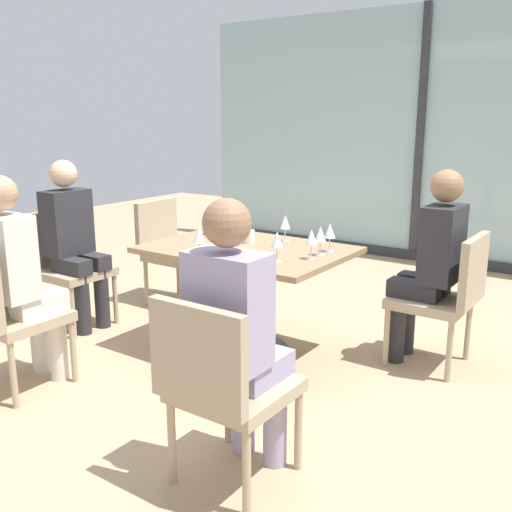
{
  "coord_description": "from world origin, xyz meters",
  "views": [
    {
      "loc": [
        2.18,
        -3.03,
        1.58
      ],
      "look_at": [
        0.0,
        0.1,
        0.65
      ],
      "focal_mm": 40.88,
      "sensor_mm": 36.0,
      "label": 1
    }
  ],
  "objects_px": {
    "chair_front_left": "(3,311)",
    "wine_glass_1": "(199,236)",
    "chair_far_left": "(170,246)",
    "wine_glass_4": "(277,240)",
    "cell_phone_on_table": "(214,233)",
    "wine_glass_3": "(320,235)",
    "wine_glass_5": "(285,223)",
    "person_front_right": "(237,328)",
    "chair_far_right": "(447,292)",
    "wine_glass_6": "(330,231)",
    "dining_table_main": "(247,273)",
    "chair_side_end": "(66,261)",
    "chair_front_right": "(222,381)",
    "person_side_end": "(73,236)",
    "coffee_cup": "(249,236)",
    "wine_glass_0": "(220,237)",
    "person_far_right": "(432,259)",
    "person_front_left": "(17,272)",
    "wine_glass_2": "(312,238)"
  },
  "relations": [
    {
      "from": "person_side_end",
      "to": "coffee_cup",
      "type": "bearing_deg",
      "value": 19.31
    },
    {
      "from": "chair_side_end",
      "to": "person_far_right",
      "type": "bearing_deg",
      "value": 18.55
    },
    {
      "from": "person_side_end",
      "to": "wine_glass_5",
      "type": "xyz_separation_m",
      "value": [
        1.46,
        0.63,
        0.16
      ]
    },
    {
      "from": "chair_front_right",
      "to": "person_side_end",
      "type": "distance_m",
      "value": 2.34
    },
    {
      "from": "cell_phone_on_table",
      "to": "chair_far_left",
      "type": "bearing_deg",
      "value": 171.16
    },
    {
      "from": "chair_side_end",
      "to": "chair_far_right",
      "type": "relative_size",
      "value": 1.0
    },
    {
      "from": "cell_phone_on_table",
      "to": "wine_glass_1",
      "type": "bearing_deg",
      "value": -44.93
    },
    {
      "from": "chair_far_left",
      "to": "wine_glass_5",
      "type": "distance_m",
      "value": 1.35
    },
    {
      "from": "chair_front_left",
      "to": "wine_glass_1",
      "type": "bearing_deg",
      "value": 51.99
    },
    {
      "from": "person_front_right",
      "to": "wine_glass_3",
      "type": "bearing_deg",
      "value": 102.81
    },
    {
      "from": "chair_far_right",
      "to": "cell_phone_on_table",
      "type": "bearing_deg",
      "value": -170.02
    },
    {
      "from": "person_side_end",
      "to": "coffee_cup",
      "type": "xyz_separation_m",
      "value": [
        1.28,
        0.45,
        0.08
      ]
    },
    {
      "from": "chair_far_right",
      "to": "wine_glass_6",
      "type": "height_order",
      "value": "wine_glass_6"
    },
    {
      "from": "person_side_end",
      "to": "wine_glass_1",
      "type": "relative_size",
      "value": 6.81
    },
    {
      "from": "chair_front_left",
      "to": "wine_glass_2",
      "type": "height_order",
      "value": "wine_glass_2"
    },
    {
      "from": "dining_table_main",
      "to": "person_far_right",
      "type": "distance_m",
      "value": 1.19
    },
    {
      "from": "wine_glass_4",
      "to": "person_front_left",
      "type": "bearing_deg",
      "value": -140.69
    },
    {
      "from": "chair_far_right",
      "to": "wine_glass_0",
      "type": "bearing_deg",
      "value": -142.59
    },
    {
      "from": "person_side_end",
      "to": "coffee_cup",
      "type": "relative_size",
      "value": 14.0
    },
    {
      "from": "chair_front_right",
      "to": "wine_glass_0",
      "type": "distance_m",
      "value": 1.24
    },
    {
      "from": "person_side_end",
      "to": "wine_glass_2",
      "type": "distance_m",
      "value": 1.88
    },
    {
      "from": "dining_table_main",
      "to": "chair_far_left",
      "type": "height_order",
      "value": "chair_far_left"
    },
    {
      "from": "chair_far_left",
      "to": "wine_glass_4",
      "type": "height_order",
      "value": "wine_glass_4"
    },
    {
      "from": "dining_table_main",
      "to": "person_front_left",
      "type": "xyz_separation_m",
      "value": [
        -0.79,
        -1.17,
        0.15
      ]
    },
    {
      "from": "person_front_right",
      "to": "coffee_cup",
      "type": "relative_size",
      "value": 14.0
    },
    {
      "from": "dining_table_main",
      "to": "chair_side_end",
      "type": "distance_m",
      "value": 1.5
    },
    {
      "from": "wine_glass_5",
      "to": "person_front_right",
      "type": "bearing_deg",
      "value": -65.2
    },
    {
      "from": "wine_glass_6",
      "to": "chair_front_right",
      "type": "bearing_deg",
      "value": -79.17
    },
    {
      "from": "coffee_cup",
      "to": "chair_far_left",
      "type": "bearing_deg",
      "value": 160.3
    },
    {
      "from": "wine_glass_2",
      "to": "wine_glass_5",
      "type": "xyz_separation_m",
      "value": [
        -0.4,
        0.34,
        0.0
      ]
    },
    {
      "from": "wine_glass_6",
      "to": "coffee_cup",
      "type": "height_order",
      "value": "wine_glass_6"
    },
    {
      "from": "wine_glass_0",
      "to": "person_front_right",
      "type": "bearing_deg",
      "value": -48.16
    },
    {
      "from": "chair_front_right",
      "to": "person_front_left",
      "type": "height_order",
      "value": "person_front_left"
    },
    {
      "from": "chair_front_left",
      "to": "wine_glass_2",
      "type": "distance_m",
      "value": 1.82
    },
    {
      "from": "wine_glass_3",
      "to": "coffee_cup",
      "type": "relative_size",
      "value": 2.06
    },
    {
      "from": "chair_far_right",
      "to": "wine_glass_6",
      "type": "distance_m",
      "value": 0.82
    },
    {
      "from": "chair_front_right",
      "to": "wine_glass_6",
      "type": "bearing_deg",
      "value": 100.83
    },
    {
      "from": "wine_glass_5",
      "to": "cell_phone_on_table",
      "type": "xyz_separation_m",
      "value": [
        -0.57,
        -0.07,
        -0.13
      ]
    },
    {
      "from": "wine_glass_5",
      "to": "chair_side_end",
      "type": "bearing_deg",
      "value": -158.03
    },
    {
      "from": "wine_glass_1",
      "to": "coffee_cup",
      "type": "height_order",
      "value": "wine_glass_1"
    },
    {
      "from": "cell_phone_on_table",
      "to": "wine_glass_3",
      "type": "bearing_deg",
      "value": 4.31
    },
    {
      "from": "wine_glass_0",
      "to": "wine_glass_4",
      "type": "distance_m",
      "value": 0.35
    },
    {
      "from": "chair_front_right",
      "to": "chair_far_right",
      "type": "bearing_deg",
      "value": 77.86
    },
    {
      "from": "chair_front_left",
      "to": "wine_glass_0",
      "type": "xyz_separation_m",
      "value": [
        0.84,
        0.93,
        0.37
      ]
    },
    {
      "from": "chair_front_left",
      "to": "person_far_right",
      "type": "height_order",
      "value": "person_far_right"
    },
    {
      "from": "chair_far_right",
      "to": "wine_glass_6",
      "type": "xyz_separation_m",
      "value": [
        -0.67,
        -0.31,
        0.37
      ]
    },
    {
      "from": "person_front_right",
      "to": "wine_glass_4",
      "type": "bearing_deg",
      "value": 113.4
    },
    {
      "from": "wine_glass_5",
      "to": "cell_phone_on_table",
      "type": "distance_m",
      "value": 0.59
    },
    {
      "from": "wine_glass_0",
      "to": "wine_glass_3",
      "type": "xyz_separation_m",
      "value": [
        0.45,
        0.42,
        0.0
      ]
    },
    {
      "from": "chair_front_left",
      "to": "wine_glass_5",
      "type": "relative_size",
      "value": 4.7
    }
  ]
}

